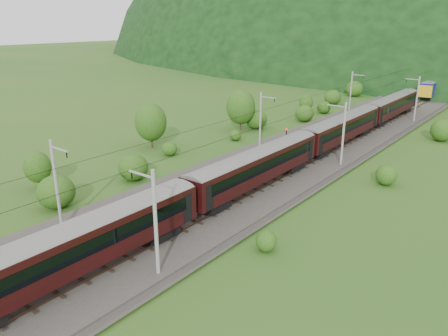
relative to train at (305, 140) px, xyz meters
The scene contains 14 objects.
ground 29.62m from the train, 94.68° to the right, with size 600.00×600.00×0.00m, color #26561A.
railbed 19.75m from the train, 97.08° to the right, with size 14.00×220.00×0.30m, color #38332D.
track_left 20.15m from the train, 103.95° to the right, with size 2.40×220.00×0.27m.
track_right 19.57m from the train, 90.00° to the right, with size 2.40×220.00×0.27m.
catenary_left 8.99m from the train, 162.56° to the left, with size 2.54×192.28×8.00m.
catenary_right 4.70m from the train, 35.72° to the left, with size 2.54×192.28×8.00m.
overhead_wires 19.81m from the train, 97.08° to the right, with size 4.83×198.00×0.03m.
mountain_ridge 297.08m from the train, 114.33° to the left, with size 336.00×280.00×132.00m, color black.
train is the anchor object (origin of this frame).
hazard_post_near 18.26m from the train, 98.93° to the left, with size 0.16×0.16×1.50m, color red.
hazard_post_far 36.85m from the train, 93.73° to the left, with size 0.14×0.14×1.28m, color red.
signal 9.28m from the train, 135.06° to the left, with size 0.27×0.27×2.43m.
vegetation_left 20.32m from the train, 145.58° to the right, with size 13.38×146.99×6.91m.
vegetation_right 21.95m from the train, 61.80° to the right, with size 5.69×96.34×3.07m.
Camera 1 is at (27.06, -18.85, 17.88)m, focal length 35.00 mm.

